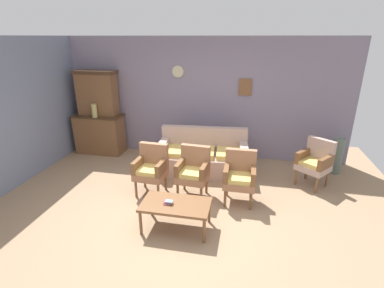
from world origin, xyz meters
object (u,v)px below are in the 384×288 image
object	(u,v)px
floral_couch	(203,157)
wingback_chair_by_fireplace	(315,161)
side_cabinet	(100,134)
armchair_near_cabinet	(151,167)
armchair_row_middle	(193,170)
vase_on_cabinet	(94,111)
book_stack_on_table	(168,202)
floor_vase_by_wall	(337,156)
armchair_by_doorway	(240,175)
coffee_table	(176,206)

from	to	relation	value
floral_couch	wingback_chair_by_fireplace	distance (m)	2.17
side_cabinet	armchair_near_cabinet	distance (m)	2.48
side_cabinet	armchair_row_middle	size ratio (longest dim) A/B	1.28
side_cabinet	vase_on_cabinet	xyz separation A→B (m)	(0.02, -0.18, 0.62)
floral_couch	book_stack_on_table	size ratio (longest dim) A/B	14.36
vase_on_cabinet	floral_couch	bearing A→B (deg)	-9.29
wingback_chair_by_fireplace	floor_vase_by_wall	distance (m)	0.86
armchair_row_middle	side_cabinet	bearing A→B (deg)	148.86
vase_on_cabinet	armchair_by_doorway	xyz separation A→B (m)	(3.41, -1.44, -0.59)
armchair_by_doorway	book_stack_on_table	xyz separation A→B (m)	(-0.97, -0.98, -0.06)
vase_on_cabinet	armchair_near_cabinet	size ratio (longest dim) A/B	0.35
armchair_near_cabinet	wingback_chair_by_fireplace	bearing A→B (deg)	16.84
coffee_table	floor_vase_by_wall	xyz separation A→B (m)	(2.78, 2.47, -0.00)
side_cabinet	armchair_row_middle	distance (m)	3.07
side_cabinet	armchair_row_middle	xyz separation A→B (m)	(2.62, -1.59, 0.03)
floral_couch	armchair_row_middle	xyz separation A→B (m)	(-0.01, -0.98, 0.17)
side_cabinet	wingback_chair_by_fireplace	distance (m)	4.85
wingback_chair_by_fireplace	armchair_row_middle	bearing A→B (deg)	-158.88
side_cabinet	vase_on_cabinet	world-z (taller)	vase_on_cabinet
floral_couch	armchair_near_cabinet	distance (m)	1.29
vase_on_cabinet	floral_couch	distance (m)	2.75
armchair_by_doorway	floral_couch	bearing A→B (deg)	128.18
armchair_near_cabinet	armchair_by_doorway	bearing A→B (deg)	0.56
armchair_by_doorway	floor_vase_by_wall	xyz separation A→B (m)	(1.91, 1.52, -0.13)
side_cabinet	coffee_table	world-z (taller)	side_cabinet
book_stack_on_table	floor_vase_by_wall	xyz separation A→B (m)	(2.88, 2.50, -0.07)
floor_vase_by_wall	armchair_by_doorway	bearing A→B (deg)	-141.52
vase_on_cabinet	coffee_table	world-z (taller)	vase_on_cabinet
wingback_chair_by_fireplace	floor_vase_by_wall	xyz separation A→B (m)	(0.55, 0.65, -0.13)
vase_on_cabinet	floor_vase_by_wall	xyz separation A→B (m)	(5.32, 0.08, -0.71)
armchair_row_middle	wingback_chair_by_fireplace	bearing A→B (deg)	21.12
side_cabinet	armchair_near_cabinet	bearing A→B (deg)	-41.10
armchair_near_cabinet	floor_vase_by_wall	xyz separation A→B (m)	(3.47, 1.53, -0.13)
floral_couch	floor_vase_by_wall	distance (m)	2.75
book_stack_on_table	floor_vase_by_wall	world-z (taller)	floor_vase_by_wall
floral_couch	wingback_chair_by_fireplace	bearing A→B (deg)	-3.90
side_cabinet	armchair_row_middle	world-z (taller)	side_cabinet
coffee_table	book_stack_on_table	bearing A→B (deg)	-166.80
armchair_near_cabinet	floor_vase_by_wall	world-z (taller)	armchair_near_cabinet
vase_on_cabinet	coffee_table	distance (m)	3.56
vase_on_cabinet	wingback_chair_by_fireplace	size ratio (longest dim) A/B	0.35
armchair_by_doorway	coffee_table	distance (m)	1.30
vase_on_cabinet	floral_couch	world-z (taller)	vase_on_cabinet
armchair_by_doorway	armchair_near_cabinet	bearing A→B (deg)	-179.44
floral_couch	wingback_chair_by_fireplace	size ratio (longest dim) A/B	2.06
floral_couch	floor_vase_by_wall	xyz separation A→B (m)	(2.71, 0.50, 0.05)
armchair_row_middle	vase_on_cabinet	bearing A→B (deg)	151.54
vase_on_cabinet	armchair_by_doorway	bearing A→B (deg)	-22.93
vase_on_cabinet	armchair_row_middle	distance (m)	3.02
floral_couch	coffee_table	xyz separation A→B (m)	(-0.07, -1.97, 0.05)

